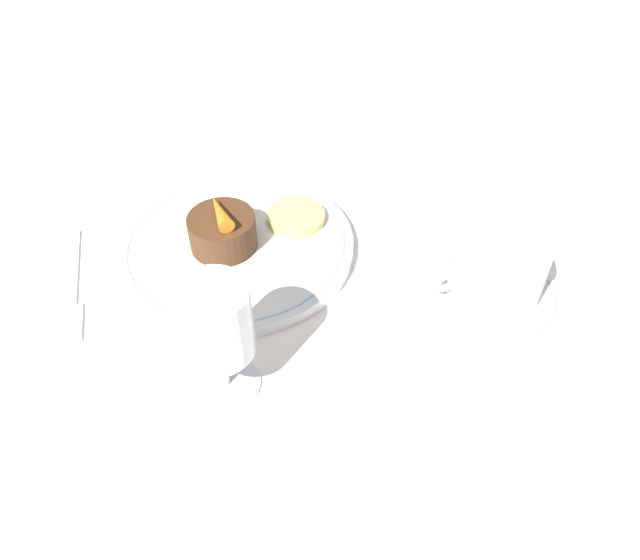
# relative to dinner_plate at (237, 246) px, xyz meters

# --- Properties ---
(ground_plane) EXTENTS (3.00, 3.00, 0.00)m
(ground_plane) POSITION_rel_dinner_plate_xyz_m (0.01, 0.04, -0.01)
(ground_plane) COLOR white
(dinner_plate) EXTENTS (0.26, 0.26, 0.01)m
(dinner_plate) POSITION_rel_dinner_plate_xyz_m (0.00, 0.00, 0.00)
(dinner_plate) COLOR white
(dinner_plate) RESTS_ON ground_plane
(saucer) EXTENTS (0.14, 0.14, 0.01)m
(saucer) POSITION_rel_dinner_plate_xyz_m (-0.25, 0.14, -0.00)
(saucer) COLOR white
(saucer) RESTS_ON ground_plane
(coffee_cup) EXTENTS (0.12, 0.09, 0.06)m
(coffee_cup) POSITION_rel_dinner_plate_xyz_m (-0.24, 0.14, 0.03)
(coffee_cup) COLOR white
(coffee_cup) RESTS_ON saucer
(spoon) EXTENTS (0.04, 0.11, 0.00)m
(spoon) POSITION_rel_dinner_plate_xyz_m (-0.20, 0.14, 0.00)
(spoon) COLOR silver
(spoon) RESTS_ON saucer
(wine_glass) EXTENTS (0.06, 0.06, 0.12)m
(wine_glass) POSITION_rel_dinner_plate_xyz_m (0.04, 0.18, 0.07)
(wine_glass) COLOR silver
(wine_glass) RESTS_ON ground_plane
(fork) EXTENTS (0.02, 0.17, 0.01)m
(fork) POSITION_rel_dinner_plate_xyz_m (0.18, 0.03, -0.01)
(fork) COLOR silver
(fork) RESTS_ON ground_plane
(dessert_cake) EXTENTS (0.07, 0.07, 0.04)m
(dessert_cake) POSITION_rel_dinner_plate_xyz_m (0.01, 0.00, 0.03)
(dessert_cake) COLOR #4C2D19
(dessert_cake) RESTS_ON dinner_plate
(carrot_garnish) EXTENTS (0.03, 0.06, 0.02)m
(carrot_garnish) POSITION_rel_dinner_plate_xyz_m (0.01, 0.00, 0.05)
(carrot_garnish) COLOR orange
(carrot_garnish) RESTS_ON dessert_cake
(pineapple_slice) EXTENTS (0.07, 0.07, 0.01)m
(pineapple_slice) POSITION_rel_dinner_plate_xyz_m (-0.07, -0.02, 0.01)
(pineapple_slice) COLOR #EFE075
(pineapple_slice) RESTS_ON dinner_plate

